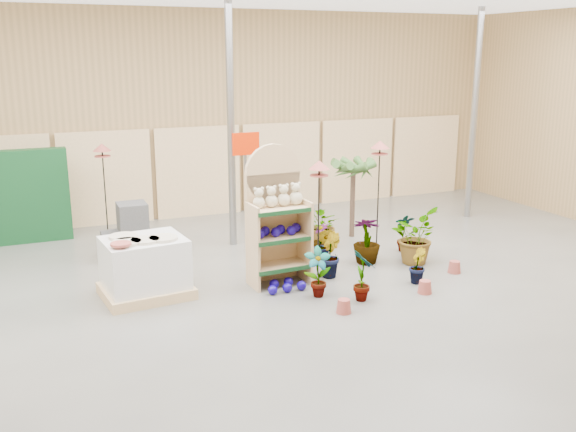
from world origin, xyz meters
The scene contains 23 objects.
room centered at (0.00, 0.91, 2.21)m, with size 15.20×12.10×4.70m.
display_shelf centered at (0.00, 1.30, 1.01)m, with size 0.95×0.62×2.21m.
teddy_bears centered at (0.03, 1.20, 1.40)m, with size 0.82×0.22×0.35m.
gazing_balls_shelf centered at (0.00, 1.18, 0.87)m, with size 0.81×0.28×0.15m.
gazing_balls_floor centered at (-0.03, 0.83, 0.07)m, with size 0.63×0.39×0.15m.
pallet_stack centered at (-2.06, 1.44, 0.45)m, with size 1.37×1.18×0.94m.
charcoal_planters centered at (-1.99, 3.41, 0.42)m, with size 0.80×0.50×1.00m.
trellis_stock centered at (-3.80, 5.20, 0.90)m, with size 2.00×0.30×1.80m, color #0E3F1C.
offer_sign centered at (0.10, 2.98, 1.57)m, with size 0.50×0.08×2.20m.
bird_table_front centered at (0.74, 1.28, 1.78)m, with size 0.34×0.34×1.92m.
bird_table_right centered at (2.34, 2.10, 1.90)m, with size 0.34×0.34×2.05m.
bird_table_back centered at (-2.20, 4.53, 1.79)m, with size 0.34×0.34×1.93m.
palm centered at (2.35, 3.10, 1.42)m, with size 0.70×0.70×1.67m.
potted_plant_0 centered at (0.32, 0.41, 0.38)m, with size 0.41×0.27×0.77m, color #365C25.
potted_plant_1 centered at (0.89, 1.15, 0.37)m, with size 0.41×0.33×0.74m, color #365C25.
potted_plant_3 centered at (1.79, 1.52, 0.42)m, with size 0.47×0.47×0.83m, color #365C25.
potted_plant_4 centered at (2.77, 1.86, 0.36)m, with size 0.38×0.26×0.72m, color #365C25.
potted_plant_5 centered at (1.11, 1.80, 0.32)m, with size 0.35×0.28×0.64m, color #365C25.
potted_plant_6 centered at (1.51, 2.71, 0.41)m, with size 0.75×0.65×0.83m, color #365C25.
potted_plant_8 centered at (0.86, 0.00, 0.40)m, with size 0.42×0.29×0.80m, color #365C25.
potted_plant_9 centered at (2.05, 0.35, 0.28)m, with size 0.31×0.25×0.57m, color #365C25.
potted_plant_10 centered at (2.57, 1.22, 0.48)m, with size 0.86×0.75×0.96m, color #365C25.
potted_plant_11 centered at (1.31, 2.32, 0.28)m, with size 0.32×0.32×0.56m, color #365C25.
Camera 1 is at (-3.60, -7.79, 3.58)m, focal length 40.00 mm.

